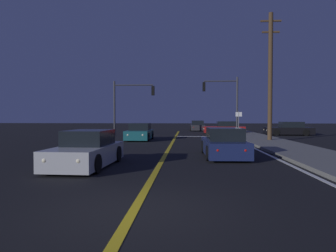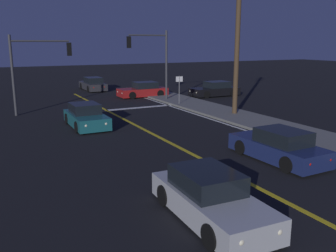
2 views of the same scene
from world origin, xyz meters
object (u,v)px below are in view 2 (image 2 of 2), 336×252
Objects in this scene: traffic_signal_far_left at (36,62)px; car_far_approaching_teal at (86,117)px; car_mid_block_charcoal at (93,84)px; car_side_waiting_navy at (279,147)px; traffic_signal_near_right at (153,55)px; utility_pole_right at (237,42)px; car_following_oncoming_silver at (210,198)px; car_lead_oncoming_red at (143,90)px; car_parked_curb_black at (215,90)px; street_sign_corner at (179,86)px.

car_far_approaching_teal is at bearing -71.50° from traffic_signal_far_left.
car_mid_block_charcoal is 0.87× the size of traffic_signal_far_left.
car_mid_block_charcoal is 1.06× the size of car_side_waiting_navy.
utility_pole_right is (2.33, -8.02, 1.02)m from traffic_signal_near_right.
car_mid_block_charcoal is 18.92m from utility_pole_right.
traffic_signal_near_right is at bearing 8.54° from traffic_signal_far_left.
traffic_signal_near_right is 0.61× the size of utility_pole_right.
car_far_approaching_teal is 6.50m from traffic_signal_far_left.
car_following_oncoming_silver is at bearing -99.90° from car_mid_block_charcoal.
car_mid_block_charcoal is 30.10m from car_following_oncoming_silver.
car_mid_block_charcoal is 0.80× the size of traffic_signal_near_right.
utility_pole_right is at bearing -170.01° from car_lead_oncoming_red.
car_side_waiting_navy is at bearing 83.05° from traffic_signal_near_right.
car_following_oncoming_silver is at bearing 146.39° from car_parked_curb_black.
car_lead_oncoming_red is 1.07× the size of car_far_approaching_teal.
street_sign_corner reaches higher than car_far_approaching_teal.
car_mid_block_charcoal is 1.12× the size of car_far_approaching_teal.
car_mid_block_charcoal is at bearing 43.82° from car_parked_curb_black.
car_following_oncoming_silver is at bearing -129.57° from utility_pole_right.
traffic_signal_far_left is at bearing 114.05° from car_lead_oncoming_red.
car_side_waiting_navy is at bearing -148.46° from car_following_oncoming_silver.
car_side_waiting_navy is 6.21m from car_following_oncoming_silver.
street_sign_corner reaches higher than car_lead_oncoming_red.
car_far_approaching_teal is (-5.12, -16.69, -0.00)m from car_mid_block_charcoal.
utility_pole_right is at bearing -127.58° from car_following_oncoming_silver.
car_mid_block_charcoal and car_following_oncoming_silver have the same top height.
car_lead_oncoming_red is at bearing 100.17° from utility_pole_right.
car_following_oncoming_silver is 19.03m from street_sign_corner.
traffic_signal_far_left is at bearing -122.00° from car_mid_block_charcoal.
car_lead_oncoming_red is 7.37m from car_mid_block_charcoal.
traffic_signal_far_left is at bearing 8.54° from traffic_signal_near_right.
traffic_signal_far_left is at bearing 172.22° from street_sign_corner.
car_following_oncoming_silver is 1.89× the size of street_sign_corner.
traffic_signal_near_right is (2.36, -9.81, 3.25)m from car_mid_block_charcoal.
car_lead_oncoming_red is at bearing 81.66° from car_side_waiting_navy.
utility_pole_right is at bearing -75.41° from car_mid_block_charcoal.
traffic_signal_near_right is at bearing -76.61° from car_mid_block_charcoal.
utility_pole_right is (9.78, 11.84, 4.27)m from car_following_oncoming_silver.
traffic_signal_near_right is at bearing 108.39° from street_sign_corner.
car_mid_block_charcoal is at bearing 89.30° from car_side_waiting_navy.
street_sign_corner is (-1.40, 5.22, -3.29)m from utility_pole_right.
car_parked_curb_black is at bearing -152.28° from car_far_approaching_teal.
car_side_waiting_navy is at bearing 154.56° from car_parked_curb_black.
car_side_waiting_navy is at bearing -116.52° from utility_pole_right.
street_sign_corner is at bearing -7.78° from traffic_signal_far_left.
car_lead_oncoming_red is 11.94m from utility_pole_right.
street_sign_corner is (0.57, -5.76, 0.98)m from car_lead_oncoming_red.
car_following_oncoming_silver is 15.94m from utility_pole_right.
car_far_approaching_teal is 0.95× the size of car_following_oncoming_silver.
traffic_signal_near_right reaches higher than car_far_approaching_teal.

